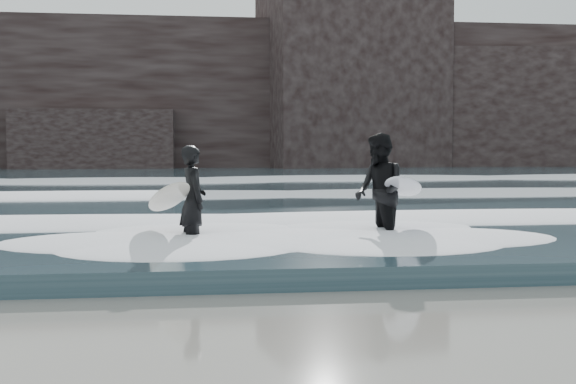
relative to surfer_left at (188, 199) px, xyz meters
name	(u,v)px	position (x,y,z in m)	size (l,w,h in m)	color
ground	(389,370)	(1.66, -6.36, -0.89)	(120.00, 120.00, 0.00)	#7A6756
sea	(230,179)	(1.66, 22.64, -0.74)	(90.00, 52.00, 0.30)	#2A424C
headland	(219,99)	(1.66, 39.64, 4.11)	(70.00, 9.00, 10.00)	black
foam_near	(272,213)	(1.66, 2.64, -0.49)	(60.00, 3.20, 0.20)	white
foam_mid	(248,191)	(1.66, 9.64, -0.47)	(60.00, 4.00, 0.24)	white
foam_far	(234,177)	(1.66, 18.64, -0.44)	(60.00, 4.80, 0.30)	white
surfer_left	(188,199)	(0.00, 0.00, 0.00)	(1.20, 2.12, 1.77)	black
surfer_right	(382,191)	(3.26, 0.07, 0.11)	(1.54, 2.37, 1.98)	black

